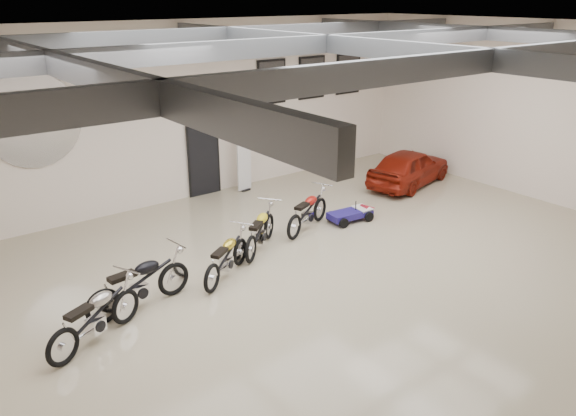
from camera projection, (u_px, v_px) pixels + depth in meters
floor at (322, 271)px, 12.15m from camera, size 16.00×12.00×0.01m
ceiling at (327, 30)px, 10.36m from camera, size 16.00×12.00×0.01m
back_wall at (184, 113)px, 15.71m from camera, size 16.00×0.02×5.00m
right_wall at (539, 112)px, 15.79m from camera, size 0.02×12.00×5.00m
ceiling_beams at (327, 44)px, 10.45m from camera, size 15.80×11.80×0.32m
door at (203, 160)px, 16.47m from camera, size 0.92×0.08×2.10m
logo_plaque at (33, 121)px, 13.30m from camera, size 2.30×0.06×1.16m
poster_left at (271, 82)px, 17.17m from camera, size 1.05×0.08×1.35m
poster_mid at (312, 77)px, 18.08m from camera, size 1.05×0.08×1.35m
poster_right at (348, 73)px, 18.98m from camera, size 1.05×0.08×1.35m
oil_sign at (243, 132)px, 17.04m from camera, size 0.72×0.10×0.72m
banner_stand at (244, 161)px, 16.82m from camera, size 0.53×0.28×1.86m
motorcycle_silver at (95, 316)px, 9.48m from camera, size 2.10×1.41×1.05m
motorcycle_black at (139, 282)px, 10.51m from camera, size 2.21×0.93×1.11m
motorcycle_gold at (226, 256)px, 11.71m from camera, size 1.90×1.49×0.98m
motorcycle_yellow at (260, 230)px, 12.99m from camera, size 1.91×1.66×1.01m
motorcycle_red at (307, 211)px, 14.11m from camera, size 2.04×1.32×1.02m
go_kart at (354, 211)px, 14.79m from camera, size 1.53×0.81×0.54m
vintage_car at (409, 167)px, 17.45m from camera, size 2.13×3.64×1.16m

